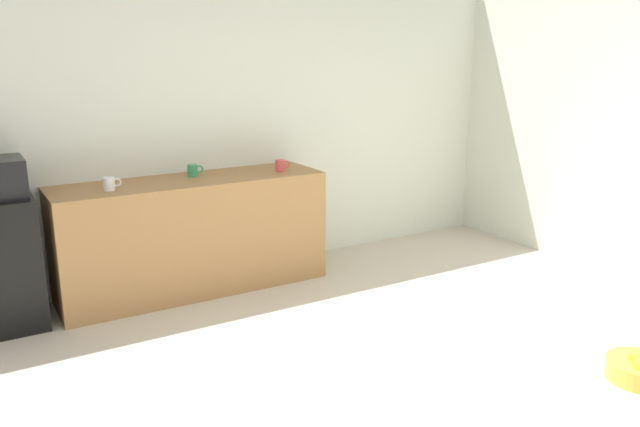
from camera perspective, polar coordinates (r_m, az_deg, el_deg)
name	(u,v)px	position (r m, az deg, el deg)	size (l,w,h in m)	color
wall_back	(199,121)	(5.38, -10.78, 8.10)	(6.00, 0.10, 2.60)	silver
counter_block	(193,235)	(5.15, -11.30, -1.89)	(2.10, 0.60, 0.90)	#9E7042
mug_white	(193,170)	(5.14, -11.28, 3.79)	(0.13, 0.08, 0.09)	#338C59
mug_green	(281,165)	(5.27, -3.54, 4.32)	(0.13, 0.08, 0.09)	#D84C4C
mug_red	(109,184)	(4.79, -18.30, 2.54)	(0.13, 0.08, 0.09)	white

